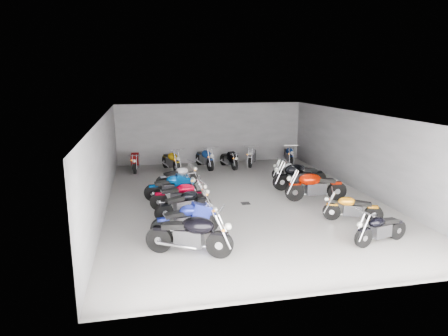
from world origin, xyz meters
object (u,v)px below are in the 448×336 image
Objects in this scene: motorcycle_back_a at (136,161)px; motorcycle_back_b at (171,161)px; drain_grate at (246,203)px; motorcycle_right_d at (315,186)px; motorcycle_left_e at (171,187)px; motorcycle_left_c at (184,204)px; motorcycle_right_b at (352,208)px; motorcycle_right_a at (380,228)px; motorcycle_back_c at (205,158)px; motorcycle_left_b at (187,219)px; motorcycle_back_d at (229,159)px; motorcycle_left_a at (190,235)px; motorcycle_left_f at (178,177)px; motorcycle_back_e at (252,156)px; motorcycle_left_d at (180,195)px; motorcycle_right_e at (299,176)px; motorcycle_back_f at (289,155)px; motorcycle_right_f at (291,170)px.

motorcycle_back_b is (1.71, -0.41, 0.03)m from motorcycle_back_a.
motorcycle_right_d reaches higher than drain_grate.
motorcycle_back_a is at bearing -169.62° from motorcycle_left_e.
motorcycle_right_b is (5.26, -1.44, -0.04)m from motorcycle_left_c.
motorcycle_back_c is at bearing 3.51° from motorcycle_right_a.
motorcycle_left_e is at bearing 68.40° from motorcycle_back_b.
motorcycle_left_b reaches higher than motorcycle_right_b.
motorcycle_back_d is at bearing -179.01° from motorcycle_back_a.
motorcycle_left_a reaches higher than motorcycle_right_a.
motorcycle_left_c is at bearing 107.41° from motorcycle_back_a.
motorcycle_back_c is (1.68, 3.36, 0.06)m from motorcycle_left_f.
motorcycle_back_c is 1.10× the size of motorcycle_back_e.
motorcycle_left_d is 2.85m from motorcycle_left_f.
motorcycle_left_b is 5.67m from motorcycle_right_d.
motorcycle_right_e is (5.32, 0.34, 0.08)m from motorcycle_left_e.
motorcycle_back_c is (1.82, 7.14, 0.04)m from motorcycle_left_c.
drain_grate is 3.62m from motorcycle_left_b.
drain_grate is at bearing 68.58° from motorcycle_back_f.
motorcycle_back_d is at bearing 37.90° from motorcycle_right_b.
motorcycle_left_a is at bearing 143.14° from motorcycle_right_f.
motorcycle_back_a is (-1.62, 7.28, -0.00)m from motorcycle_left_c.
motorcycle_left_f is at bearing 67.59° from motorcycle_right_b.
motorcycle_left_c is at bearing 71.93° from motorcycle_back_b.
motorcycle_back_b is at bearing 14.62° from motorcycle_back_f.
motorcycle_left_d is 6.15m from motorcycle_right_f.
motorcycle_right_a is 0.90× the size of motorcycle_back_a.
motorcycle_back_b is (0.14, 5.93, 0.02)m from motorcycle_left_d.
motorcycle_right_d is 6.40m from motorcycle_back_d.
motorcycle_right_e is at bearing 54.77° from motorcycle_left_f.
motorcycle_left_b is 0.87× the size of motorcycle_right_e.
motorcycle_back_b is (-4.94, 5.99, -0.05)m from motorcycle_right_d.
drain_grate is at bearing 18.89° from motorcycle_left_f.
motorcycle_left_c is at bearing -155.84° from drain_grate.
motorcycle_back_d is 0.89× the size of motorcycle_back_f.
motorcycle_left_c is at bearing 4.56° from motorcycle_left_d.
motorcycle_left_c is 5.11m from motorcycle_right_d.
motorcycle_left_d is 0.96× the size of motorcycle_back_c.
motorcycle_left_f is at bearing 168.66° from motorcycle_left_b.
motorcycle_right_f is at bearing -15.37° from motorcycle_right_a.
motorcycle_left_c is 0.96× the size of motorcycle_left_e.
motorcycle_right_b is 8.86m from motorcycle_back_e.
motorcycle_left_b is at bearing 114.11° from motorcycle_right_b.
drain_grate is at bearing 127.63° from motorcycle_back_a.
motorcycle_right_f is (0.25, 3.13, -0.12)m from motorcycle_right_d.
motorcycle_right_f is at bearing 121.43° from motorcycle_left_d.
motorcycle_back_a is 6.01m from motorcycle_back_e.
motorcycle_left_f is 0.86× the size of motorcycle_back_c.
motorcycle_left_e is 1.10× the size of motorcycle_right_f.
motorcycle_back_e reaches higher than motorcycle_left_e.
motorcycle_left_c is 5.46m from motorcycle_right_b.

